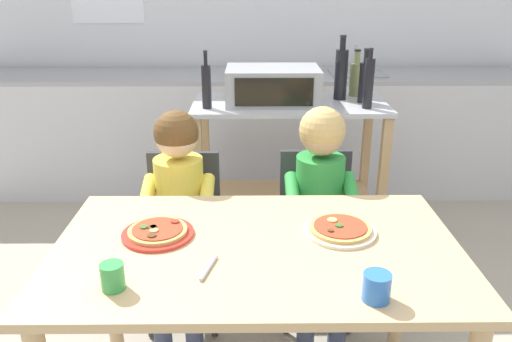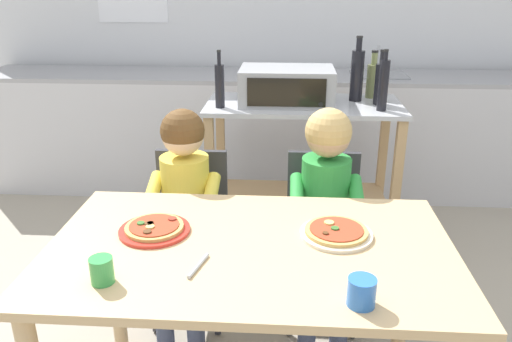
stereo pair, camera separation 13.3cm
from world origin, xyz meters
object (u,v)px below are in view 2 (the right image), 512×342
Objects in this scene: bottle_tall_green_wine at (357,74)px; dining_chair_left at (190,223)px; bottle_squat_spirits at (220,85)px; child_in_green_shirt at (326,195)px; toaster_oven at (287,86)px; dining_chair_right at (322,226)px; pizza_plate_cream at (336,232)px; serving_spoon at (198,266)px; bottle_dark_olive_oil at (381,82)px; kitchen_island_cart at (302,153)px; child_in_yellow_shirt at (183,196)px; drinking_cup_green at (102,270)px; dining_table at (250,272)px; bottle_clear_vinegar at (373,79)px; bottle_slim_sauce at (383,85)px; pizza_plate_red_rimmed at (154,229)px; drinking_cup_blue at (362,292)px.

bottle_tall_green_wine is 0.46× the size of dining_chair_left.
bottle_squat_spirits reaches higher than child_in_green_shirt.
dining_chair_right is (0.19, -0.68, -0.54)m from toaster_oven.
pizza_plate_cream is 0.50m from serving_spoon.
bottle_squat_spirits reaches higher than bottle_dark_olive_oil.
kitchen_island_cart is at bearing 1.08° from toaster_oven.
dining_chair_right is 0.78× the size of child_in_yellow_shirt.
dining_chair_left is at bearing -137.49° from bottle_tall_green_wine.
dining_chair_right is at bearing -105.71° from bottle_tall_green_wine.
child_in_yellow_shirt is 12.93× the size of drinking_cup_green.
dining_table is 1.68× the size of dining_chair_right.
child_in_green_shirt is (-0.34, -0.80, -0.35)m from bottle_dark_olive_oil.
pizza_plate_cream is at bearing 27.83° from serving_spoon.
dining_table is at bearing 30.65° from drinking_cup_green.
bottle_clear_vinegar is 1.42m from child_in_yellow_shirt.
child_in_green_shirt is (-0.33, -0.65, -0.36)m from bottle_slim_sauce.
toaster_oven is 0.39× the size of dining_table.
dining_chair_right is 0.93m from pizza_plate_red_rimmed.
dining_chair_left is (-0.34, 0.67, -0.17)m from dining_table.
pizza_plate_red_rimmed is (-0.00, -0.60, 0.29)m from dining_chair_left.
drinking_cup_green is at bearing -154.92° from pizza_plate_cream.
bottle_tall_green_wine reaches higher than dining_chair_right.
bottle_squat_spirits is 3.83× the size of drinking_cup_blue.
bottle_tall_green_wine is 0.98m from child_in_green_shirt.
child_in_green_shirt is 0.50m from pizza_plate_cream.
bottle_clear_vinegar is 1.77m from pizza_plate_red_rimmed.
serving_spoon is (-0.77, -1.38, -0.29)m from bottle_slim_sauce.
serving_spoon is (0.19, -0.22, -0.01)m from pizza_plate_red_rimmed.
bottle_squat_spirits reaches higher than kitchen_island_cart.
bottle_tall_green_wine reaches higher than bottle_dark_olive_oil.
toaster_oven is 6.44× the size of drinking_cup_blue.
bottle_clear_vinegar is 1.87m from serving_spoon.
serving_spoon is at bearing -121.42° from child_in_green_shirt.
drinking_cup_green is 0.98× the size of drinking_cup_blue.
toaster_oven is 0.50× the size of child_in_green_shirt.
bottle_dark_olive_oil is 0.38× the size of dining_chair_right.
kitchen_island_cart is at bearing 161.45° from bottle_slim_sauce.
child_in_green_shirt reaches higher than dining_chair_right.
toaster_oven is 1.56m from serving_spoon.
bottle_squat_spirits is 0.30× the size of child_in_green_shirt.
pizza_plate_red_rimmed is (-0.45, -1.29, -0.25)m from toaster_oven.
bottle_squat_spirits is at bearing 179.35° from bottle_slim_sauce.
child_in_yellow_shirt reaches higher than pizza_plate_red_rimmed.
child_in_green_shirt is at bearing -76.65° from toaster_oven.
drinking_cup_green reaches higher than serving_spoon.
serving_spoon is (-0.44, -0.84, 0.28)m from dining_chair_right.
bottle_slim_sauce is at bearing 29.96° from dining_chair_left.
dining_chair_left is at bearing -122.89° from toaster_oven.
serving_spoon is at bearing -152.17° from pizza_plate_cream.
bottle_dark_olive_oil reaches higher than pizza_plate_cream.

